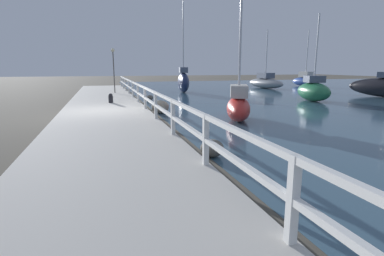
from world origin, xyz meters
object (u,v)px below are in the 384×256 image
(dock_lamp, at_px, (113,61))
(sailboat_blue, at_px, (305,81))
(sailboat_navy, at_px, (183,81))
(sailboat_gray, at_px, (265,82))
(sailboat_green, at_px, (313,91))
(mooring_bollard, at_px, (111,98))
(sailboat_red, at_px, (238,105))

(dock_lamp, xyz_separation_m, sailboat_blue, (20.37, 5.77, -1.85))
(sailboat_navy, relative_size, sailboat_gray, 1.35)
(sailboat_green, distance_m, sailboat_blue, 15.18)
(sailboat_blue, distance_m, sailboat_gray, 5.89)
(sailboat_blue, bearing_deg, dock_lamp, -171.75)
(mooring_bollard, height_order, dock_lamp, dock_lamp)
(dock_lamp, xyz_separation_m, sailboat_gray, (14.65, 4.36, -1.90))
(dock_lamp, height_order, sailboat_green, sailboat_green)
(mooring_bollard, xyz_separation_m, sailboat_red, (4.69, -5.33, 0.13))
(mooring_bollard, distance_m, sailboat_green, 12.08)
(sailboat_blue, relative_size, sailboat_navy, 0.79)
(dock_lamp, xyz_separation_m, sailboat_green, (11.60, -6.61, -1.84))
(mooring_bollard, height_order, sailboat_blue, sailboat_blue)
(mooring_bollard, distance_m, sailboat_navy, 10.12)
(dock_lamp, bearing_deg, sailboat_red, -69.88)
(mooring_bollard, height_order, sailboat_gray, sailboat_gray)
(sailboat_gray, bearing_deg, sailboat_blue, 9.94)
(sailboat_green, xyz_separation_m, sailboat_blue, (8.78, 12.38, -0.01))
(sailboat_navy, distance_m, sailboat_gray, 9.39)
(sailboat_green, height_order, sailboat_navy, sailboat_navy)
(sailboat_blue, bearing_deg, sailboat_green, -132.89)
(mooring_bollard, relative_size, sailboat_green, 0.09)
(sailboat_red, height_order, sailboat_navy, sailboat_navy)
(dock_lamp, distance_m, sailboat_green, 13.48)
(sailboat_gray, bearing_deg, sailboat_green, -109.45)
(mooring_bollard, xyz_separation_m, sailboat_gray, (15.13, 10.54, 0.09))
(dock_lamp, relative_size, sailboat_navy, 0.41)
(sailboat_green, distance_m, sailboat_gray, 11.39)
(mooring_bollard, distance_m, sailboat_gray, 18.44)
(sailboat_green, bearing_deg, mooring_bollard, -169.21)
(sailboat_red, bearing_deg, sailboat_green, 57.08)
(mooring_bollard, height_order, sailboat_navy, sailboat_navy)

